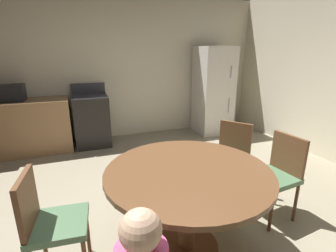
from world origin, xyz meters
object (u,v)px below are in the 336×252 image
object	(u,v)px
chair_east	(278,171)
oven_range	(92,120)
refrigerator	(213,91)
chair_west	(48,220)
chair_northeast	(231,155)
dining_table	(188,186)
microwave	(9,93)

from	to	relation	value
chair_east	oven_range	bearing A→B (deg)	-65.54
refrigerator	chair_west	size ratio (longest dim) A/B	2.02
chair_northeast	chair_west	distance (m)	1.98
chair_west	oven_range	bearing A→B (deg)	85.51
refrigerator	dining_table	size ratio (longest dim) A/B	1.32
refrigerator	chair_east	xyz separation A→B (m)	(-0.80, -2.73, -0.38)
microwave	chair_east	world-z (taller)	microwave
dining_table	chair_east	world-z (taller)	chair_east
oven_range	dining_table	size ratio (longest dim) A/B	0.82
microwave	chair_west	bearing A→B (deg)	-74.98
chair_east	chair_northeast	size ratio (longest dim) A/B	1.00
oven_range	chair_east	distance (m)	3.23
chair_northeast	chair_west	bearing A→B (deg)	-20.95
chair_northeast	refrigerator	bearing A→B (deg)	-151.64
chair_east	chair_west	distance (m)	2.11
dining_table	microwave	bearing A→B (deg)	122.02
microwave	dining_table	size ratio (longest dim) A/B	0.33
microwave	dining_table	bearing A→B (deg)	-57.98
oven_range	refrigerator	size ratio (longest dim) A/B	0.62
chair_west	chair_northeast	bearing A→B (deg)	20.95
refrigerator	microwave	bearing A→B (deg)	179.22
refrigerator	dining_table	xyz separation A→B (m)	(-1.86, -2.84, -0.27)
chair_northeast	microwave	bearing A→B (deg)	-77.30
microwave	chair_west	distance (m)	2.95
refrigerator	chair_west	world-z (taller)	refrigerator
refrigerator	chair_northeast	distance (m)	2.45
oven_range	microwave	xyz separation A→B (m)	(-1.21, -0.00, 0.56)
chair_east	chair_northeast	bearing A→B (deg)	-74.60
oven_range	dining_table	distance (m)	2.96
oven_range	microwave	size ratio (longest dim) A/B	2.50
microwave	chair_east	distance (m)	4.02
dining_table	chair_west	world-z (taller)	chair_west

